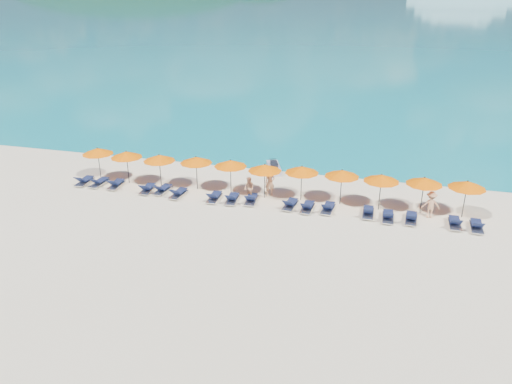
# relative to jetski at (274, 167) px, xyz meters

# --- Properties ---
(ground) EXTENTS (1400.00, 1400.00, 0.00)m
(ground) POSITION_rel_jetski_xyz_m (0.54, -9.81, -0.32)
(ground) COLOR beige
(headland_main) EXTENTS (374.00, 242.00, 126.50)m
(headland_main) POSITION_rel_jetski_xyz_m (-299.46, 530.19, -38.32)
(headland_main) COLOR black
(headland_main) RESTS_ON ground
(headland_small) EXTENTS (162.00, 126.00, 85.50)m
(headland_small) POSITION_rel_jetski_xyz_m (-149.46, 550.19, -35.32)
(headland_small) COLOR black
(headland_small) RESTS_ON ground
(jetski) EXTENTS (1.54, 2.32, 0.77)m
(jetski) POSITION_rel_jetski_xyz_m (0.00, 0.00, 0.00)
(jetski) COLOR #AFAEC9
(jetski) RESTS_ON ground
(beachgoer_a) EXTENTS (0.74, 0.65, 1.71)m
(beachgoer_a) POSITION_rel_jetski_xyz_m (0.76, -4.27, 0.54)
(beachgoer_a) COLOR tan
(beachgoer_a) RESTS_ON ground
(beachgoer_b) EXTENTS (0.82, 0.75, 1.46)m
(beachgoer_b) POSITION_rel_jetski_xyz_m (-0.32, -5.28, 0.41)
(beachgoer_b) COLOR tan
(beachgoer_b) RESTS_ON ground
(beachgoer_c) EXTENTS (1.10, 0.61, 1.61)m
(beachgoer_c) POSITION_rel_jetski_xyz_m (10.44, -5.06, 0.49)
(beachgoer_c) COLOR tan
(beachgoer_c) RESTS_ON ground
(umbrella_0) EXTENTS (2.10, 2.10, 2.28)m
(umbrella_0) POSITION_rel_jetski_xyz_m (-11.22, -4.56, 1.70)
(umbrella_0) COLOR black
(umbrella_0) RESTS_ON ground
(umbrella_1) EXTENTS (2.10, 2.10, 2.28)m
(umbrella_1) POSITION_rel_jetski_xyz_m (-8.97, -4.70, 1.70)
(umbrella_1) COLOR black
(umbrella_1) RESTS_ON ground
(umbrella_2) EXTENTS (2.10, 2.10, 2.28)m
(umbrella_2) POSITION_rel_jetski_xyz_m (-6.55, -4.79, 1.70)
(umbrella_2) COLOR black
(umbrella_2) RESTS_ON ground
(umbrella_3) EXTENTS (2.10, 2.10, 2.28)m
(umbrella_3) POSITION_rel_jetski_xyz_m (-4.09, -4.52, 1.70)
(umbrella_3) COLOR black
(umbrella_3) RESTS_ON ground
(umbrella_4) EXTENTS (2.10, 2.10, 2.28)m
(umbrella_4) POSITION_rel_jetski_xyz_m (-1.75, -4.56, 1.70)
(umbrella_4) COLOR black
(umbrella_4) RESTS_ON ground
(umbrella_5) EXTENTS (2.10, 2.10, 2.28)m
(umbrella_5) POSITION_rel_jetski_xyz_m (0.55, -4.79, 1.70)
(umbrella_5) COLOR black
(umbrella_5) RESTS_ON ground
(umbrella_6) EXTENTS (2.10, 2.10, 2.28)m
(umbrella_6) POSITION_rel_jetski_xyz_m (2.82, -4.52, 1.70)
(umbrella_6) COLOR black
(umbrella_6) RESTS_ON ground
(umbrella_7) EXTENTS (2.10, 2.10, 2.28)m
(umbrella_7) POSITION_rel_jetski_xyz_m (5.25, -4.53, 1.70)
(umbrella_7) COLOR black
(umbrella_7) RESTS_ON ground
(umbrella_8) EXTENTS (2.10, 2.10, 2.28)m
(umbrella_8) POSITION_rel_jetski_xyz_m (7.56, -4.71, 1.70)
(umbrella_8) COLOR black
(umbrella_8) RESTS_ON ground
(umbrella_9) EXTENTS (2.10, 2.10, 2.28)m
(umbrella_9) POSITION_rel_jetski_xyz_m (9.96, -4.54, 1.70)
(umbrella_9) COLOR black
(umbrella_9) RESTS_ON ground
(umbrella_10) EXTENTS (2.10, 2.10, 2.28)m
(umbrella_10) POSITION_rel_jetski_xyz_m (12.28, -4.52, 1.70)
(umbrella_10) COLOR black
(umbrella_10) RESTS_ON ground
(lounger_0) EXTENTS (0.68, 1.72, 0.66)m
(lounger_0) POSITION_rel_jetski_xyz_m (-11.76, -5.71, -0.08)
(lounger_0) COLOR silver
(lounger_0) RESTS_ON ground
(lounger_1) EXTENTS (0.71, 1.73, 0.66)m
(lounger_1) POSITION_rel_jetski_xyz_m (-10.67, -5.69, -0.08)
(lounger_1) COLOR silver
(lounger_1) RESTS_ON ground
(lounger_2) EXTENTS (0.77, 1.75, 0.66)m
(lounger_2) POSITION_rel_jetski_xyz_m (-9.39, -5.68, -0.08)
(lounger_2) COLOR silver
(lounger_2) RESTS_ON ground
(lounger_3) EXTENTS (0.78, 1.75, 0.66)m
(lounger_3) POSITION_rel_jetski_xyz_m (-7.02, -5.87, -0.08)
(lounger_3) COLOR silver
(lounger_3) RESTS_ON ground
(lounger_4) EXTENTS (0.77, 1.75, 0.66)m
(lounger_4) POSITION_rel_jetski_xyz_m (-6.03, -5.71, -0.08)
(lounger_4) COLOR silver
(lounger_4) RESTS_ON ground
(lounger_5) EXTENTS (0.73, 1.74, 0.66)m
(lounger_5) POSITION_rel_jetski_xyz_m (-4.78, -6.05, -0.08)
(lounger_5) COLOR silver
(lounger_5) RESTS_ON ground
(lounger_6) EXTENTS (0.68, 1.72, 0.66)m
(lounger_6) POSITION_rel_jetski_xyz_m (-2.37, -6.03, -0.08)
(lounger_6) COLOR silver
(lounger_6) RESTS_ON ground
(lounger_7) EXTENTS (0.77, 1.75, 0.66)m
(lounger_7) POSITION_rel_jetski_xyz_m (-1.23, -5.96, -0.08)
(lounger_7) COLOR silver
(lounger_7) RESTS_ON ground
(lounger_8) EXTENTS (0.77, 1.75, 0.66)m
(lounger_8) POSITION_rel_jetski_xyz_m (-0.06, -5.75, -0.08)
(lounger_8) COLOR silver
(lounger_8) RESTS_ON ground
(lounger_9) EXTENTS (0.77, 1.75, 0.66)m
(lounger_9) POSITION_rel_jetski_xyz_m (2.41, -5.86, -0.08)
(lounger_9) COLOR silver
(lounger_9) RESTS_ON ground
(lounger_10) EXTENTS (0.69, 1.72, 0.66)m
(lounger_10) POSITION_rel_jetski_xyz_m (3.48, -5.98, -0.08)
(lounger_10) COLOR silver
(lounger_10) RESTS_ON ground
(lounger_11) EXTENTS (0.74, 1.74, 0.66)m
(lounger_11) POSITION_rel_jetski_xyz_m (4.69, -5.79, -0.08)
(lounger_11) COLOR silver
(lounger_11) RESTS_ON ground
(lounger_12) EXTENTS (0.65, 1.71, 0.66)m
(lounger_12) POSITION_rel_jetski_xyz_m (7.02, -5.78, -0.08)
(lounger_12) COLOR silver
(lounger_12) RESTS_ON ground
(lounger_13) EXTENTS (0.65, 1.71, 0.66)m
(lounger_13) POSITION_rel_jetski_xyz_m (8.15, -6.06, -0.08)
(lounger_13) COLOR silver
(lounger_13) RESTS_ON ground
(lounger_14) EXTENTS (0.72, 1.73, 0.66)m
(lounger_14) POSITION_rel_jetski_xyz_m (9.42, -5.95, -0.08)
(lounger_14) COLOR silver
(lounger_14) RESTS_ON ground
(lounger_15) EXTENTS (0.64, 1.71, 0.66)m
(lounger_15) POSITION_rel_jetski_xyz_m (11.76, -5.93, -0.08)
(lounger_15) COLOR silver
(lounger_15) RESTS_ON ground
(lounger_16) EXTENTS (0.67, 1.72, 0.66)m
(lounger_16) POSITION_rel_jetski_xyz_m (12.87, -6.02, -0.08)
(lounger_16) COLOR silver
(lounger_16) RESTS_ON ground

